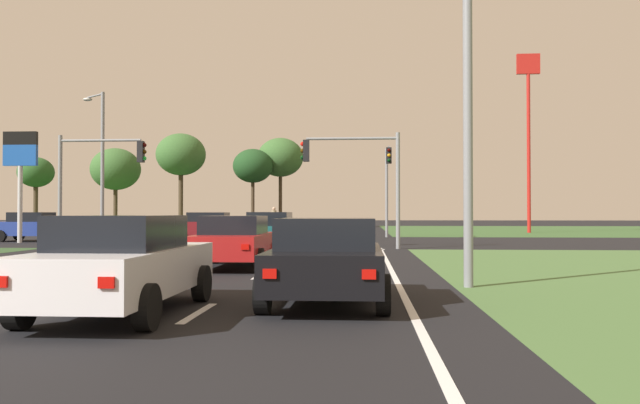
# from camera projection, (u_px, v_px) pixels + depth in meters

# --- Properties ---
(ground_plane) EXTENTS (200.00, 200.00, 0.00)m
(ground_plane) POSITION_uv_depth(u_px,v_px,m) (252.00, 242.00, 34.63)
(ground_plane) COLOR black
(grass_verge_far_left) EXTENTS (35.00, 35.00, 0.01)m
(grass_verge_far_left) POSITION_uv_depth(u_px,v_px,m) (34.00, 229.00, 60.80)
(grass_verge_far_left) COLOR #385B2D
(grass_verge_far_left) RESTS_ON ground
(grass_verge_far_right) EXTENTS (35.00, 35.00, 0.01)m
(grass_verge_far_right) POSITION_uv_depth(u_px,v_px,m) (578.00, 230.00, 57.33)
(grass_verge_far_right) COLOR #385B2D
(grass_verge_far_right) RESTS_ON ground
(median_island_near) EXTENTS (1.20, 22.00, 0.14)m
(median_island_near) POSITION_uv_depth(u_px,v_px,m) (117.00, 273.00, 15.68)
(median_island_near) COLOR #ADA89E
(median_island_near) RESTS_ON ground
(median_island_far) EXTENTS (1.20, 36.00, 0.14)m
(median_island_far) POSITION_uv_depth(u_px,v_px,m) (298.00, 229.00, 59.57)
(median_island_far) COLOR gray
(median_island_far) RESTS_ON ground
(lane_dash_near) EXTENTS (0.14, 2.00, 0.01)m
(lane_dash_near) POSITION_uv_depth(u_px,v_px,m) (198.00, 313.00, 9.91)
(lane_dash_near) COLOR silver
(lane_dash_near) RESTS_ON ground
(lane_dash_second) EXTENTS (0.14, 2.00, 0.01)m
(lane_dash_second) POSITION_uv_depth(u_px,v_px,m) (260.00, 275.00, 15.89)
(lane_dash_second) COLOR silver
(lane_dash_second) RESTS_ON ground
(lane_dash_third) EXTENTS (0.14, 2.00, 0.01)m
(lane_dash_third) POSITION_uv_depth(u_px,v_px,m) (288.00, 258.00, 21.88)
(lane_dash_third) COLOR silver
(lane_dash_third) RESTS_ON ground
(lane_dash_fourth) EXTENTS (0.14, 2.00, 0.01)m
(lane_dash_fourth) POSITION_uv_depth(u_px,v_px,m) (304.00, 248.00, 27.86)
(lane_dash_fourth) COLOR silver
(lane_dash_fourth) RESTS_ON ground
(edge_line_right) EXTENTS (0.14, 24.00, 0.01)m
(edge_line_right) POSITION_uv_depth(u_px,v_px,m) (393.00, 274.00, 16.21)
(edge_line_right) COLOR silver
(edge_line_right) RESTS_ON ground
(stop_bar_near) EXTENTS (6.40, 0.50, 0.01)m
(stop_bar_near) POSITION_uv_depth(u_px,v_px,m) (310.00, 249.00, 27.39)
(stop_bar_near) COLOR silver
(stop_bar_near) RESTS_ON ground
(crosswalk_bar_near) EXTENTS (0.70, 2.80, 0.01)m
(crosswalk_bar_near) POSITION_uv_depth(u_px,v_px,m) (98.00, 246.00, 29.88)
(crosswalk_bar_near) COLOR silver
(crosswalk_bar_near) RESTS_ON ground
(crosswalk_bar_second) EXTENTS (0.70, 2.80, 0.01)m
(crosswalk_bar_second) POSITION_uv_depth(u_px,v_px,m) (122.00, 246.00, 29.80)
(crosswalk_bar_second) COLOR silver
(crosswalk_bar_second) RESTS_ON ground
(crosswalk_bar_third) EXTENTS (0.70, 2.80, 0.01)m
(crosswalk_bar_third) POSITION_uv_depth(u_px,v_px,m) (146.00, 246.00, 29.72)
(crosswalk_bar_third) COLOR silver
(crosswalk_bar_third) RESTS_ON ground
(crosswalk_bar_fourth) EXTENTS (0.70, 2.80, 0.01)m
(crosswalk_bar_fourth) POSITION_uv_depth(u_px,v_px,m) (170.00, 246.00, 29.64)
(crosswalk_bar_fourth) COLOR silver
(crosswalk_bar_fourth) RESTS_ON ground
(crosswalk_bar_fifth) EXTENTS (0.70, 2.80, 0.01)m
(crosswalk_bar_fifth) POSITION_uv_depth(u_px,v_px,m) (194.00, 246.00, 29.56)
(crosswalk_bar_fifth) COLOR silver
(crosswalk_bar_fifth) RESTS_ON ground
(crosswalk_bar_sixth) EXTENTS (0.70, 2.80, 0.01)m
(crosswalk_bar_sixth) POSITION_uv_depth(u_px,v_px,m) (218.00, 246.00, 29.49)
(crosswalk_bar_sixth) COLOR silver
(crosswalk_bar_sixth) RESTS_ON ground
(crosswalk_bar_seventh) EXTENTS (0.70, 2.80, 0.01)m
(crosswalk_bar_seventh) POSITION_uv_depth(u_px,v_px,m) (243.00, 247.00, 29.41)
(crosswalk_bar_seventh) COLOR silver
(crosswalk_bar_seventh) RESTS_ON ground
(car_teal_near) EXTENTS (1.97, 4.29, 1.60)m
(car_teal_near) POSITION_uv_depth(u_px,v_px,m) (271.00, 232.00, 24.94)
(car_teal_near) COLOR #19565B
(car_teal_near) RESTS_ON ground
(car_black_second) EXTENTS (2.08, 4.21, 1.48)m
(car_black_second) POSITION_uv_depth(u_px,v_px,m) (327.00, 259.00, 11.04)
(car_black_second) COLOR black
(car_black_second) RESTS_ON ground
(car_beige_third) EXTENTS (2.10, 4.21, 1.55)m
(car_beige_third) POSITION_uv_depth(u_px,v_px,m) (275.00, 221.00, 60.14)
(car_beige_third) COLOR #BCAD8E
(car_beige_third) RESTS_ON ground
(car_grey_fourth) EXTENTS (1.94, 4.50, 1.62)m
(car_grey_fourth) POSITION_uv_depth(u_px,v_px,m) (267.00, 221.00, 54.86)
(car_grey_fourth) COLOR slate
(car_grey_fourth) RESTS_ON ground
(car_blue_fifth) EXTENTS (4.37, 2.08, 1.60)m
(car_blue_fifth) POSITION_uv_depth(u_px,v_px,m) (34.00, 226.00, 35.00)
(car_blue_fifth) COLOR navy
(car_blue_fifth) RESTS_ON ground
(car_white_sixth) EXTENTS (1.97, 4.51, 1.53)m
(car_white_sixth) POSITION_uv_depth(u_px,v_px,m) (122.00, 263.00, 9.85)
(car_white_sixth) COLOR silver
(car_white_sixth) RESTS_ON ground
(car_red_seventh) EXTENTS (2.08, 4.40, 1.49)m
(car_red_seventh) POSITION_uv_depth(u_px,v_px,m) (235.00, 241.00, 18.20)
(car_red_seventh) COLOR #A31919
(car_red_seventh) RESTS_ON ground
(car_maroon_eighth) EXTENTS (4.63, 1.96, 1.60)m
(car_maroon_eighth) POSITION_uv_depth(u_px,v_px,m) (210.00, 226.00, 35.52)
(car_maroon_eighth) COLOR maroon
(car_maroon_eighth) RESTS_ON ground
(traffic_signal_near_left) EXTENTS (4.08, 0.32, 5.09)m
(traffic_signal_near_left) POSITION_uv_depth(u_px,v_px,m) (93.00, 170.00, 28.52)
(traffic_signal_near_left) COLOR gray
(traffic_signal_near_left) RESTS_ON ground
(traffic_signal_far_right) EXTENTS (0.32, 3.89, 5.73)m
(traffic_signal_far_right) POSITION_uv_depth(u_px,v_px,m) (387.00, 176.00, 39.41)
(traffic_signal_far_right) COLOR gray
(traffic_signal_far_right) RESTS_ON ground
(traffic_signal_near_right) EXTENTS (4.37, 0.32, 5.09)m
(traffic_signal_near_right) POSITION_uv_depth(u_px,v_px,m) (360.00, 169.00, 27.70)
(traffic_signal_near_right) COLOR gray
(traffic_signal_near_right) RESTS_ON ground
(street_lamp_near) EXTENTS (1.39, 1.77, 9.72)m
(street_lamp_near) POSITION_uv_depth(u_px,v_px,m) (462.00, 35.00, 13.59)
(street_lamp_near) COLOR gray
(street_lamp_near) RESTS_ON ground
(street_lamp_second) EXTENTS (1.73, 1.32, 8.27)m
(street_lamp_second) POSITION_uv_depth(u_px,v_px,m) (101.00, 158.00, 35.10)
(street_lamp_second) COLOR gray
(street_lamp_second) RESTS_ON ground
(pedestrian_at_median) EXTENTS (0.34, 0.34, 1.84)m
(pedestrian_at_median) POSITION_uv_depth(u_px,v_px,m) (274.00, 217.00, 44.13)
(pedestrian_at_median) COLOR #9E8966
(pedestrian_at_median) RESTS_ON median_island_far
(fastfood_pole_sign) EXTENTS (1.80, 0.40, 14.19)m
(fastfood_pole_sign) POSITION_uv_depth(u_px,v_px,m) (528.00, 105.00, 50.18)
(fastfood_pole_sign) COLOR red
(fastfood_pole_sign) RESTS_ON ground
(fuel_price_totem) EXTENTS (1.80, 0.24, 5.85)m
(fuel_price_totem) POSITION_uv_depth(u_px,v_px,m) (20.00, 162.00, 33.26)
(fuel_price_totem) COLOR silver
(fuel_price_totem) RESTS_ON ground
(treeline_near) EXTENTS (3.67, 3.67, 7.35)m
(treeline_near) POSITION_uv_depth(u_px,v_px,m) (36.00, 173.00, 65.65)
(treeline_near) COLOR #423323
(treeline_near) RESTS_ON ground
(treeline_second) EXTENTS (5.05, 5.05, 8.20)m
(treeline_second) POSITION_uv_depth(u_px,v_px,m) (116.00, 169.00, 64.86)
(treeline_second) COLOR #423323
(treeline_second) RESTS_ON ground
(treeline_third) EXTENTS (4.84, 4.84, 9.35)m
(treeline_third) POSITION_uv_depth(u_px,v_px,m) (181.00, 155.00, 62.02)
(treeline_third) COLOR #423323
(treeline_third) RESTS_ON ground
(treeline_fourth) EXTENTS (4.02, 4.02, 8.03)m
(treeline_fourth) POSITION_uv_depth(u_px,v_px,m) (253.00, 166.00, 63.91)
(treeline_fourth) COLOR #423323
(treeline_fourth) RESTS_ON ground
(treeline_fifth) EXTENTS (4.77, 4.77, 9.40)m
(treeline_fifth) POSITION_uv_depth(u_px,v_px,m) (280.00, 158.00, 66.09)
(treeline_fifth) COLOR #423323
(treeline_fifth) RESTS_ON ground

